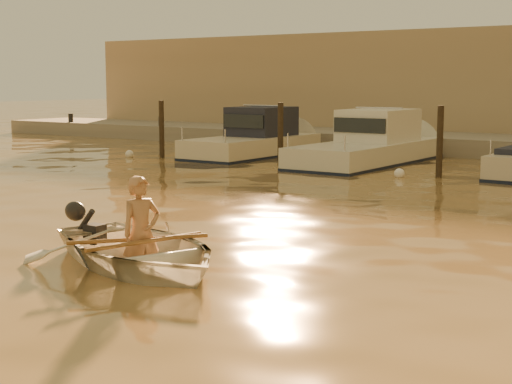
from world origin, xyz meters
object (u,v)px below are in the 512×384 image
Objects in this scene: person at (141,233)px; moored_boat_1 at (252,139)px; dinghy at (138,250)px; moored_boat_2 at (369,144)px.

moored_boat_1 is (-8.49, 14.99, 0.11)m from person.
dinghy is at bearing 90.00° from person.
moored_boat_1 reaches higher than person.
moored_boat_2 is at bearing 33.27° from dinghy.
moored_boat_2 is (4.63, 0.00, 0.00)m from moored_boat_1.
moored_boat_1 is 0.85× the size of moored_boat_2.
moored_boat_1 is at bearing 48.66° from person.
moored_boat_2 is at bearing 0.00° from moored_boat_1.
dinghy is 15.43m from moored_boat_2.
person is 15.48m from moored_boat_2.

